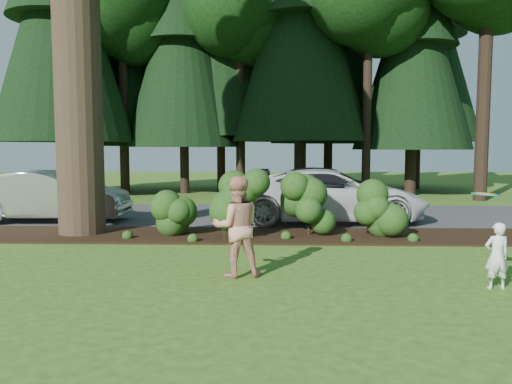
{
  "coord_description": "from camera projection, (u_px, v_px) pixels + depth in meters",
  "views": [
    {
      "loc": [
        0.61,
        -9.98,
        2.37
      ],
      "look_at": [
        0.21,
        2.08,
        1.3
      ],
      "focal_mm": 35.0,
      "sensor_mm": 36.0,
      "label": 1
    }
  ],
  "objects": [
    {
      "name": "ground",
      "position": [
        242.0,
        264.0,
        10.16
      ],
      "size": [
        80.0,
        80.0,
        0.0
      ],
      "primitive_type": "plane",
      "color": "#305217",
      "rests_on": "ground"
    },
    {
      "name": "mulch_bed",
      "position": [
        249.0,
        235.0,
        13.4
      ],
      "size": [
        16.0,
        2.5,
        0.05
      ],
      "primitive_type": "cube",
      "color": "black",
      "rests_on": "ground"
    },
    {
      "name": "driveway",
      "position": [
        255.0,
        215.0,
        17.63
      ],
      "size": [
        22.0,
        6.0,
        0.03
      ],
      "primitive_type": "cube",
      "color": "#38383A",
      "rests_on": "ground"
    },
    {
      "name": "shrub_row",
      "position": [
        278.0,
        207.0,
        13.19
      ],
      "size": [
        6.53,
        1.6,
        1.61
      ],
      "color": "#1C3E13",
      "rests_on": "ground"
    },
    {
      "name": "lily_cluster",
      "position": [
        236.0,
        223.0,
        12.52
      ],
      "size": [
        0.69,
        0.09,
        0.57
      ],
      "color": "#1C3E13",
      "rests_on": "ground"
    },
    {
      "name": "tree_wall",
      "position": [
        266.0,
        9.0,
        25.62
      ],
      "size": [
        25.66,
        12.15,
        17.09
      ],
      "color": "black",
      "rests_on": "ground"
    },
    {
      "name": "car_silver_wagon",
      "position": [
        50.0,
        196.0,
        15.83
      ],
      "size": [
        4.98,
        1.95,
        1.62
      ],
      "primitive_type": "imported",
      "rotation": [
        0.0,
        0.0,
        1.62
      ],
      "color": "#B7B7BC",
      "rests_on": "driveway"
    },
    {
      "name": "car_white_suv",
      "position": [
        330.0,
        195.0,
        15.81
      ],
      "size": [
        6.05,
        2.85,
        1.67
      ],
      "primitive_type": "imported",
      "rotation": [
        0.0,
        0.0,
        1.58
      ],
      "color": "silver",
      "rests_on": "driveway"
    },
    {
      "name": "car_dark_suv",
      "position": [
        328.0,
        187.0,
        19.76
      ],
      "size": [
        5.45,
        2.35,
        1.56
      ],
      "primitive_type": "imported",
      "rotation": [
        0.0,
        0.0,
        1.6
      ],
      "color": "black",
      "rests_on": "driveway"
    },
    {
      "name": "child",
      "position": [
        497.0,
        256.0,
        8.35
      ],
      "size": [
        0.43,
        0.29,
        1.13
      ],
      "primitive_type": "imported",
      "rotation": [
        0.0,
        0.0,
        3.2
      ],
      "color": "white",
      "rests_on": "ground"
    },
    {
      "name": "adult",
      "position": [
        237.0,
        227.0,
        9.15
      ],
      "size": [
        1.03,
        0.88,
        1.86
      ],
      "primitive_type": "imported",
      "rotation": [
        0.0,
        0.0,
        3.36
      ],
      "color": "#D5461C",
      "rests_on": "ground"
    },
    {
      "name": "frisbee",
      "position": [
        486.0,
        194.0,
        8.27
      ],
      "size": [
        0.45,
        0.45,
        0.08
      ],
      "color": "#167C73",
      "rests_on": "ground"
    }
  ]
}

